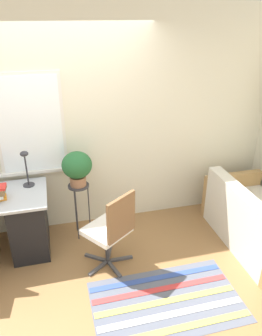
# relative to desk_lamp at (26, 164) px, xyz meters

# --- Properties ---
(ground_plane) EXTENTS (14.00, 14.00, 0.00)m
(ground_plane) POSITION_rel_desk_lamp_xyz_m (0.30, -0.54, -1.03)
(ground_plane) COLOR olive
(wall_back_with_window) EXTENTS (9.00, 0.12, 2.70)m
(wall_back_with_window) POSITION_rel_desk_lamp_xyz_m (0.27, 0.26, 0.32)
(wall_back_with_window) COLOR beige
(wall_back_with_window) RESTS_ON ground_plane
(desk_lamp) EXTENTS (0.13, 0.13, 0.43)m
(desk_lamp) POSITION_rel_desk_lamp_xyz_m (0.00, 0.00, 0.00)
(desk_lamp) COLOR #2D2D33
(desk_lamp) RESTS_ON desk
(office_chair_swivel) EXTENTS (0.59, 0.60, 0.95)m
(office_chair_swivel) POSITION_rel_desk_lamp_xyz_m (0.83, -0.72, -0.54)
(office_chair_swivel) COLOR #47474C
(office_chair_swivel) RESTS_ON ground_plane
(couch_loveseat) EXTENTS (0.82, 1.48, 0.77)m
(couch_loveseat) POSITION_rel_desk_lamp_xyz_m (2.61, -0.75, -0.77)
(couch_loveseat) COLOR silver
(couch_loveseat) RESTS_ON ground_plane
(plant_stand) EXTENTS (0.25, 0.25, 0.72)m
(plant_stand) POSITION_rel_desk_lamp_xyz_m (0.57, -0.06, -0.41)
(plant_stand) COLOR #333338
(plant_stand) RESTS_ON ground_plane
(potted_plant) EXTENTS (0.35, 0.35, 0.42)m
(potted_plant) POSITION_rel_desk_lamp_xyz_m (0.57, -0.06, -0.07)
(potted_plant) COLOR #9E6B4C
(potted_plant) RESTS_ON plant_stand
(floor_rug_striped) EXTENTS (1.47, 0.87, 0.01)m
(floor_rug_striped) POSITION_rel_desk_lamp_xyz_m (1.25, -1.35, -1.03)
(floor_rug_striped) COLOR #565B6B
(floor_rug_striped) RESTS_ON ground_plane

